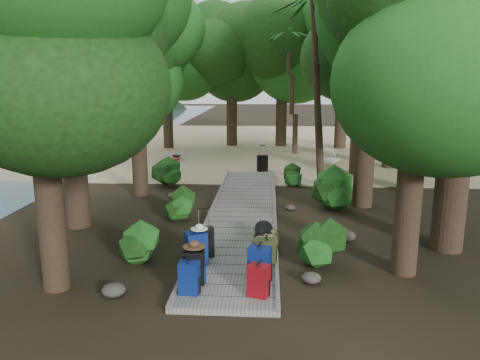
# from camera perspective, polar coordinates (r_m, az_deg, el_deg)

# --- Properties ---
(ground) EXTENTS (120.00, 120.00, 0.00)m
(ground) POSITION_cam_1_polar(r_m,az_deg,el_deg) (13.03, 0.07, -5.65)
(ground) COLOR black
(ground) RESTS_ON ground
(sand_beach) EXTENTS (40.00, 22.00, 0.02)m
(sand_beach) POSITION_cam_1_polar(r_m,az_deg,el_deg) (28.66, 2.07, 4.33)
(sand_beach) COLOR tan
(sand_beach) RESTS_ON ground
(boardwalk) EXTENTS (2.00, 12.00, 0.12)m
(boardwalk) POSITION_cam_1_polar(r_m,az_deg,el_deg) (13.96, 0.33, -4.15)
(boardwalk) COLOR gray
(boardwalk) RESTS_ON ground
(backpack_left_a) EXTENTS (0.39, 0.29, 0.69)m
(backpack_left_a) POSITION_cam_1_polar(r_m,az_deg,el_deg) (8.83, -6.21, -11.57)
(backpack_left_a) COLOR navy
(backpack_left_a) RESTS_ON boardwalk
(backpack_left_b) EXTENTS (0.42, 0.32, 0.75)m
(backpack_left_b) POSITION_cam_1_polar(r_m,az_deg,el_deg) (9.22, -5.65, -10.28)
(backpack_left_b) COLOR black
(backpack_left_b) RESTS_ON boardwalk
(backpack_left_c) EXTENTS (0.53, 0.47, 0.81)m
(backpack_left_c) POSITION_cam_1_polar(r_m,az_deg,el_deg) (10.07, -5.36, -8.09)
(backpack_left_c) COLOR navy
(backpack_left_c) RESTS_ON boardwalk
(backpack_right_a) EXTENTS (0.44, 0.38, 0.67)m
(backpack_right_a) POSITION_cam_1_polar(r_m,az_deg,el_deg) (8.71, 2.28, -11.94)
(backpack_right_a) COLOR maroon
(backpack_right_a) RESTS_ON boardwalk
(backpack_right_b) EXTENTS (0.49, 0.39, 0.78)m
(backpack_right_b) POSITION_cam_1_polar(r_m,az_deg,el_deg) (9.27, 2.41, -10.01)
(backpack_right_b) COLOR navy
(backpack_right_b) RESTS_ON boardwalk
(backpack_right_c) EXTENTS (0.36, 0.27, 0.58)m
(backpack_right_c) POSITION_cam_1_polar(r_m,az_deg,el_deg) (9.75, 2.45, -9.46)
(backpack_right_c) COLOR navy
(backpack_right_c) RESTS_ON boardwalk
(backpack_right_d) EXTENTS (0.40, 0.30, 0.59)m
(backpack_right_d) POSITION_cam_1_polar(r_m,az_deg,el_deg) (10.18, 3.25, -8.48)
(backpack_right_d) COLOR #353919
(backpack_right_d) RESTS_ON boardwalk
(duffel_right_khaki) EXTENTS (0.60, 0.66, 0.36)m
(duffel_right_khaki) POSITION_cam_1_polar(r_m,az_deg,el_deg) (11.09, 3.19, -7.30)
(duffel_right_khaki) COLOR olive
(duffel_right_khaki) RESTS_ON boardwalk
(duffel_right_black) EXTENTS (0.46, 0.70, 0.43)m
(duffel_right_black) POSITION_cam_1_polar(r_m,az_deg,el_deg) (11.46, 2.88, -6.46)
(duffel_right_black) COLOR black
(duffel_right_black) RESTS_ON boardwalk
(suitcase_on_boardwalk) EXTENTS (0.49, 0.36, 0.67)m
(suitcase_on_boardwalk) POSITION_cam_1_polar(r_m,az_deg,el_deg) (10.51, -4.42, -7.58)
(suitcase_on_boardwalk) COLOR black
(suitcase_on_boardwalk) RESTS_ON boardwalk
(lone_suitcase_on_sand) EXTENTS (0.50, 0.38, 0.70)m
(lone_suitcase_on_sand) POSITION_cam_1_polar(r_m,az_deg,el_deg) (20.41, 2.74, 2.05)
(lone_suitcase_on_sand) COLOR black
(lone_suitcase_on_sand) RESTS_ON sand_beach
(hat_brown) EXTENTS (0.44, 0.44, 0.13)m
(hat_brown) POSITION_cam_1_polar(r_m,az_deg,el_deg) (9.06, -5.64, -7.71)
(hat_brown) COLOR #51351E
(hat_brown) RESTS_ON backpack_left_b
(hat_white) EXTENTS (0.36, 0.36, 0.12)m
(hat_white) POSITION_cam_1_polar(r_m,az_deg,el_deg) (9.88, -5.00, -5.64)
(hat_white) COLOR silver
(hat_white) RESTS_ON backpack_left_c
(kayak) EXTENTS (0.88, 3.08, 0.30)m
(kayak) POSITION_cam_1_polar(r_m,az_deg,el_deg) (23.42, -7.79, 2.80)
(kayak) COLOR #AE210E
(kayak) RESTS_ON sand_beach
(sun_lounger) EXTENTS (1.42, 2.07, 0.64)m
(sun_lounger) POSITION_cam_1_polar(r_m,az_deg,el_deg) (22.37, 10.86, 2.68)
(sun_lounger) COLOR silver
(sun_lounger) RESTS_ON sand_beach
(tree_right_a) EXTENTS (4.47, 4.47, 7.45)m
(tree_right_a) POSITION_cam_1_polar(r_m,az_deg,el_deg) (9.85, 20.79, 9.77)
(tree_right_a) COLOR black
(tree_right_a) RESTS_ON ground
(tree_right_b) EXTENTS (5.99, 5.99, 10.69)m
(tree_right_b) POSITION_cam_1_polar(r_m,az_deg,el_deg) (11.80, 26.11, 17.55)
(tree_right_b) COLOR black
(tree_right_b) RESTS_ON ground
(tree_right_c) EXTENTS (5.18, 5.18, 8.96)m
(tree_right_c) POSITION_cam_1_polar(r_m,az_deg,el_deg) (15.01, 15.58, 13.66)
(tree_right_c) COLOR black
(tree_right_c) RESTS_ON ground
(tree_right_d) EXTENTS (6.30, 6.30, 11.54)m
(tree_right_d) POSITION_cam_1_polar(r_m,az_deg,el_deg) (17.82, 21.27, 17.19)
(tree_right_d) COLOR black
(tree_right_d) RESTS_ON ground
(tree_right_e) EXTENTS (4.53, 4.53, 8.16)m
(tree_right_e) POSITION_cam_1_polar(r_m,az_deg,el_deg) (20.19, 14.49, 12.15)
(tree_right_e) COLOR black
(tree_right_e) RESTS_ON ground
(tree_right_f) EXTENTS (5.48, 5.48, 9.78)m
(tree_right_f) POSITION_cam_1_polar(r_m,az_deg,el_deg) (22.07, 18.58, 14.01)
(tree_right_f) COLOR black
(tree_right_f) RESTS_ON ground
(tree_left_a) EXTENTS (4.38, 4.38, 7.30)m
(tree_left_a) POSITION_cam_1_polar(r_m,az_deg,el_deg) (9.24, -23.15, 8.99)
(tree_left_a) COLOR black
(tree_left_a) RESTS_ON ground
(tree_left_b) EXTENTS (5.24, 5.24, 9.42)m
(tree_left_b) POSITION_cam_1_polar(r_m,az_deg,el_deg) (13.21, -20.51, 14.57)
(tree_left_b) COLOR black
(tree_left_b) RESTS_ON ground
(tree_left_c) EXTENTS (4.32, 4.32, 7.51)m
(tree_left_c) POSITION_cam_1_polar(r_m,az_deg,el_deg) (16.25, -12.55, 11.12)
(tree_left_c) COLOR black
(tree_left_c) RESTS_ON ground
(tree_back_a) EXTENTS (5.25, 5.25, 9.08)m
(tree_back_a) POSITION_cam_1_polar(r_m,az_deg,el_deg) (28.11, -1.03, 13.45)
(tree_back_a) COLOR black
(tree_back_a) RESTS_ON ground
(tree_back_b) EXTENTS (5.24, 5.24, 9.35)m
(tree_back_b) POSITION_cam_1_polar(r_m,az_deg,el_deg) (28.01, 5.17, 13.68)
(tree_back_b) COLOR black
(tree_back_b) RESTS_ON ground
(tree_back_c) EXTENTS (5.48, 5.48, 9.87)m
(tree_back_c) POSITION_cam_1_polar(r_m,az_deg,el_deg) (27.69, 12.52, 13.99)
(tree_back_c) COLOR black
(tree_back_c) RESTS_ON ground
(tree_back_d) EXTENTS (4.90, 4.90, 8.17)m
(tree_back_d) POSITION_cam_1_polar(r_m,az_deg,el_deg) (27.37, -8.96, 12.37)
(tree_back_d) COLOR black
(tree_back_d) RESTS_ON ground
(palm_right_a) EXTENTS (3.97, 3.97, 6.76)m
(palm_right_a) POSITION_cam_1_polar(r_m,az_deg,el_deg) (17.92, 10.53, 10.11)
(palm_right_a) COLOR #113D14
(palm_right_a) RESTS_ON ground
(palm_right_b) EXTENTS (4.38, 4.38, 8.47)m
(palm_right_b) POSITION_cam_1_polar(r_m,az_deg,el_deg) (24.08, 14.97, 12.48)
(palm_right_b) COLOR #113D14
(palm_right_b) RESTS_ON ground
(palm_right_c) EXTENTS (3.95, 3.95, 6.29)m
(palm_right_c) POSITION_cam_1_polar(r_m,az_deg,el_deg) (25.36, 7.35, 10.30)
(palm_right_c) COLOR #113D14
(palm_right_c) RESTS_ON ground
(palm_left_a) EXTENTS (4.47, 4.47, 7.12)m
(palm_left_a) POSITION_cam_1_polar(r_m,az_deg,el_deg) (19.85, -13.05, 10.72)
(palm_left_a) COLOR #113D14
(palm_left_a) RESTS_ON ground
(rock_left_a) EXTENTS (0.45, 0.41, 0.25)m
(rock_left_a) POSITION_cam_1_polar(r_m,az_deg,el_deg) (9.35, -15.17, -12.81)
(rock_left_a) COLOR #4C473F
(rock_left_a) RESTS_ON ground
(rock_left_b) EXTENTS (0.41, 0.37, 0.22)m
(rock_left_b) POSITION_cam_1_polar(r_m,az_deg,el_deg) (11.58, -12.98, -7.75)
(rock_left_b) COLOR #4C473F
(rock_left_b) RESTS_ON ground
(rock_left_c) EXTENTS (0.48, 0.43, 0.26)m
(rock_left_c) POSITION_cam_1_polar(r_m,az_deg,el_deg) (14.17, -7.73, -3.71)
(rock_left_c) COLOR #4C473F
(rock_left_c) RESTS_ON ground
(rock_left_d) EXTENTS (0.32, 0.29, 0.18)m
(rock_left_d) POSITION_cam_1_polar(r_m,az_deg,el_deg) (16.15, -8.19, -1.88)
(rock_left_d) COLOR #4C473F
(rock_left_d) RESTS_ON ground
(rock_right_a) EXTENTS (0.40, 0.36, 0.22)m
(rock_right_a) POSITION_cam_1_polar(r_m,az_deg,el_deg) (9.68, 8.68, -11.71)
(rock_right_a) COLOR #4C473F
(rock_right_a) RESTS_ON ground
(rock_right_b) EXTENTS (0.48, 0.43, 0.27)m
(rock_right_b) POSITION_cam_1_polar(r_m,az_deg,el_deg) (12.17, 12.81, -6.65)
(rock_right_b) COLOR #4C473F
(rock_right_b) RESTS_ON ground
(rock_right_c) EXTENTS (0.30, 0.27, 0.17)m
(rock_right_c) POSITION_cam_1_polar(r_m,az_deg,el_deg) (14.63, 6.14, -3.35)
(rock_right_c) COLOR #4C473F
(rock_right_c) RESTS_ON ground
(shrub_left_a) EXTENTS (0.97, 0.97, 0.88)m
(shrub_left_a) POSITION_cam_1_polar(r_m,az_deg,el_deg) (10.58, -12.51, -7.81)
(shrub_left_a) COLOR #195419
(shrub_left_a) RESTS_ON ground
(shrub_left_b) EXTENTS (0.89, 0.89, 0.81)m
(shrub_left_b) POSITION_cam_1_polar(r_m,az_deg,el_deg) (13.63, -7.51, -3.17)
(shrub_left_b) COLOR #195419
(shrub_left_b) RESTS_ON ground
(shrub_left_c) EXTENTS (1.23, 1.23, 1.11)m
(shrub_left_c) POSITION_cam_1_polar(r_m,az_deg,el_deg) (17.74, -8.57, 0.95)
(shrub_left_c) COLOR #195419
(shrub_left_c) RESTS_ON ground
(shrub_right_a) EXTENTS (1.14, 1.14, 1.03)m
(shrub_right_a) POSITION_cam_1_polar(r_m,az_deg,el_deg) (10.41, 10.15, -7.61)
(shrub_right_a) COLOR #195419
(shrub_right_a) RESTS_ON ground
(shrub_right_b) EXTENTS (1.37, 1.37, 1.23)m
(shrub_right_b) POSITION_cam_1_polar(r_m,az_deg,el_deg) (14.76, 11.31, -1.24)
(shrub_right_b) COLOR #195419
(shrub_right_b) RESTS_ON ground
(shrub_right_c) EXTENTS (0.77, 0.77, 0.70)m
(shrub_right_c) POSITION_cam_1_polar(r_m,az_deg,el_deg) (17.98, 6.88, 0.48)
(shrub_right_c) COLOR #195419
(shrub_right_c) RESTS_ON ground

